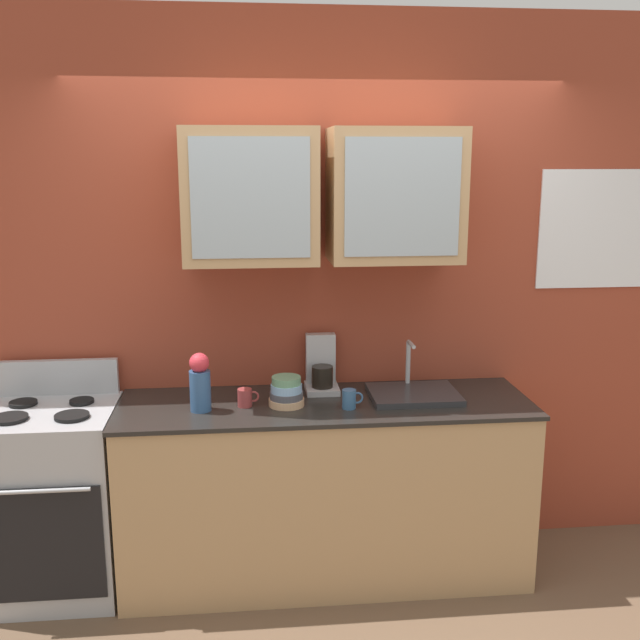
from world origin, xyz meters
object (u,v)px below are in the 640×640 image
at_px(stove_range, 55,500).
at_px(cup_near_sink, 350,399).
at_px(sink_faucet, 414,393).
at_px(cup_near_bowls, 245,398).
at_px(bowl_stack, 286,392).
at_px(coffee_maker, 322,370).
at_px(vase, 200,382).

xyz_separation_m(stove_range, cup_near_sink, (1.45, -0.10, 0.51)).
xyz_separation_m(sink_faucet, cup_near_bowls, (-0.85, -0.06, 0.02)).
relative_size(bowl_stack, coffee_maker, 0.60).
bearing_deg(sink_faucet, bowl_stack, -174.30).
height_order(sink_faucet, cup_near_sink, sink_faucet).
xyz_separation_m(sink_faucet, bowl_stack, (-0.65, -0.06, 0.05)).
relative_size(stove_range, vase, 3.90).
xyz_separation_m(sink_faucet, vase, (-1.06, -0.10, 0.12)).
bearing_deg(bowl_stack, vase, -175.59).
bearing_deg(coffee_maker, cup_near_sink, -71.75).
bearing_deg(bowl_stack, stove_range, 178.53).
height_order(sink_faucet, bowl_stack, sink_faucet).
distance_m(cup_near_sink, coffee_maker, 0.33).
xyz_separation_m(stove_range, cup_near_bowls, (0.95, -0.02, 0.50)).
bearing_deg(sink_faucet, vase, -174.80).
distance_m(bowl_stack, coffee_maker, 0.31).
relative_size(sink_faucet, vase, 1.56).
bearing_deg(sink_faucet, cup_near_sink, -158.28).
bearing_deg(cup_near_bowls, sink_faucet, 3.90).
distance_m(sink_faucet, coffee_maker, 0.49).
relative_size(cup_near_sink, coffee_maker, 0.36).
height_order(sink_faucet, cup_near_bowls, sink_faucet).
height_order(stove_range, cup_near_sink, stove_range).
bearing_deg(stove_range, sink_faucet, 1.12).
height_order(stove_range, cup_near_bowls, stove_range).
relative_size(sink_faucet, cup_near_bowls, 4.20).
height_order(cup_near_sink, coffee_maker, coffee_maker).
bearing_deg(cup_near_sink, bowl_stack, 166.29).
bearing_deg(sink_faucet, stove_range, -178.88).
relative_size(stove_range, cup_near_bowls, 10.54).
bearing_deg(coffee_maker, vase, -156.58).
bearing_deg(cup_near_bowls, coffee_maker, 29.57).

